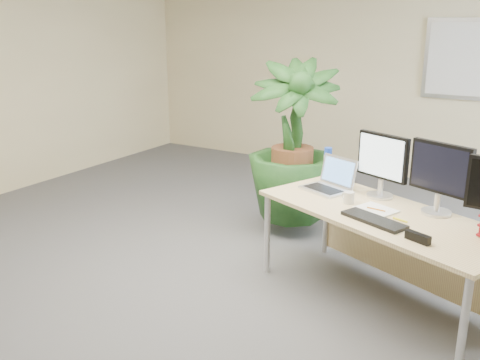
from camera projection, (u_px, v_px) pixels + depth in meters
The scene contains 14 objects.
floor at pixel (205, 297), 4.02m from camera, with size 8.00×8.00×0.00m, color #4A4A4F.
back_wall at pixel (380, 72), 6.91m from camera, with size 7.00×0.04×2.70m, color beige.
desk at pixel (391, 229), 3.84m from camera, with size 1.99×1.41×0.70m.
floor_plant at pixel (292, 157), 5.07m from camera, with size 0.84×0.84×1.50m, color #153B16.
monitor_left at pixel (382, 161), 4.00m from camera, with size 0.42×0.20×0.49m.
monitor_right at pixel (440, 174), 3.64m from camera, with size 0.44×0.21×0.50m.
laptop at pixel (330, 182), 4.24m from camera, with size 0.44×0.42×0.25m.
keyboard at pixel (374, 220), 3.57m from camera, with size 0.46×0.15×0.03m, color black.
coffee_mug at pixel (349, 198), 3.93m from camera, with size 0.11×0.08×0.09m.
spiral_notebook at pixel (376, 210), 3.79m from camera, with size 0.26×0.20×0.01m, color white.
orange_pen at pixel (376, 209), 3.77m from camera, with size 0.01×0.01×0.14m, color orange.
yellow_highlighter at pixel (400, 220), 3.59m from camera, with size 0.01×0.01×0.11m, color yellow.
water_bottle at pixel (328, 164), 4.49m from camera, with size 0.07×0.07×0.28m.
stapler at pixel (418, 237), 3.25m from camera, with size 0.16×0.04×0.05m, color black.
Camera 1 is at (2.08, -2.94, 2.00)m, focal length 40.00 mm.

